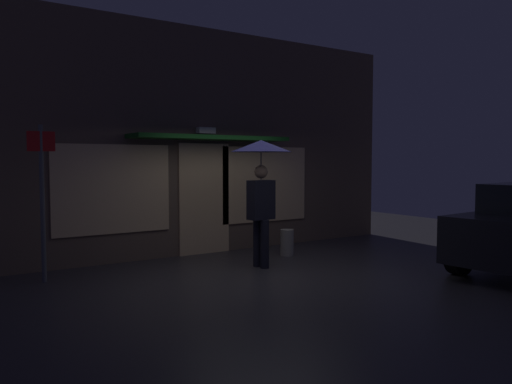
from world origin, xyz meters
The scene contains 5 objects.
ground_plane centered at (0.00, 0.00, 0.00)m, with size 18.00×18.00×0.00m, color #38353A.
building_facade centered at (0.00, 2.34, 2.21)m, with size 9.46×1.00×4.47m.
person_with_umbrella centered at (0.21, 0.47, 1.71)m, with size 1.05×1.05×2.21m.
street_sign_post centered at (-3.17, 1.41, 1.36)m, with size 0.40×0.07×2.40m.
sidewalk_bollard centered at (1.24, 1.09, 0.26)m, with size 0.26×0.26×0.51m, color #9E998E.
Camera 1 is at (-4.68, -6.74, 1.86)m, focal length 35.41 mm.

